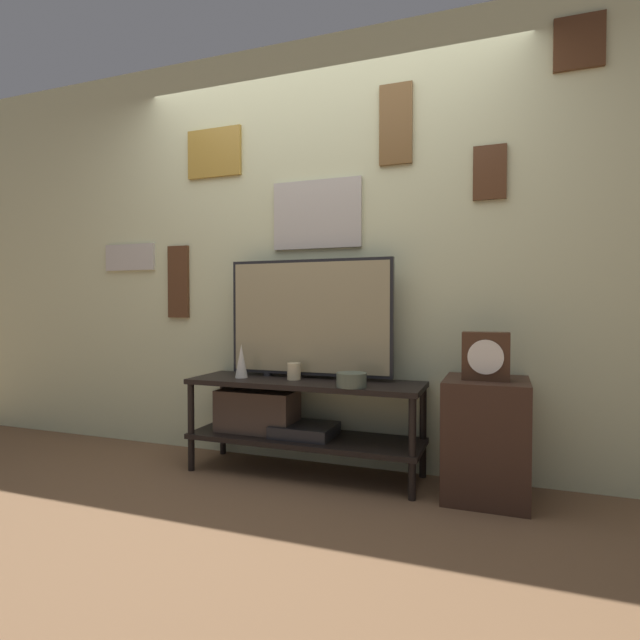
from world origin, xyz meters
TOP-DOWN VIEW (x-y plane):
  - ground_plane at (0.00, 0.00)m, footprint 12.00×12.00m
  - wall_back at (-0.00, 0.52)m, footprint 6.40×0.08m
  - media_console at (-0.12, 0.25)m, footprint 1.41×0.43m
  - television at (-0.01, 0.35)m, footprint 1.04×0.05m
  - vase_slim_bronze at (-0.41, 0.22)m, footprint 0.08×0.08m
  - vase_wide_bowl at (0.33, 0.12)m, footprint 0.17×0.17m
  - candle_jar at (-0.07, 0.25)m, footprint 0.08×0.08m
  - side_table at (1.03, 0.25)m, footprint 0.42×0.44m
  - mantel_clock at (1.02, 0.21)m, footprint 0.23×0.11m

SIDE VIEW (x-z plane):
  - ground_plane at x=0.00m, z-range 0.00..0.00m
  - side_table at x=1.03m, z-range 0.00..0.62m
  - media_console at x=-0.12m, z-range 0.07..0.64m
  - vase_wide_bowl at x=0.33m, z-range 0.56..0.64m
  - candle_jar at x=-0.07m, z-range 0.56..0.66m
  - vase_slim_bronze at x=-0.41m, z-range 0.56..0.77m
  - mantel_clock at x=1.02m, z-range 0.62..0.87m
  - television at x=-0.01m, z-range 0.57..1.30m
  - wall_back at x=0.00m, z-range 0.01..2.71m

